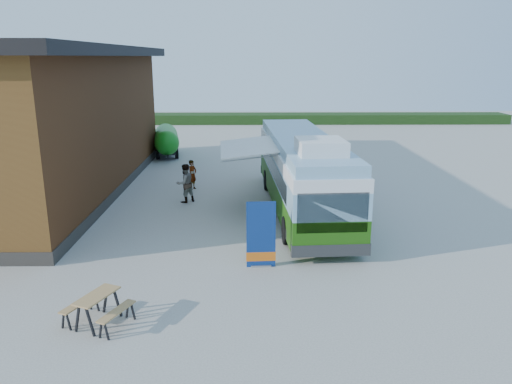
{
  "coord_description": "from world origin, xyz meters",
  "views": [
    {
      "loc": [
        0.3,
        -16.01,
        6.97
      ],
      "look_at": [
        0.56,
        4.45,
        1.4
      ],
      "focal_mm": 35.0,
      "sensor_mm": 36.0,
      "label": 1
    }
  ],
  "objects_px": {
    "person_b": "(185,183)",
    "slurry_tanker": "(166,139)",
    "banner": "(261,241)",
    "picnic_table": "(97,302)",
    "person_a": "(192,175)",
    "bus": "(302,170)"
  },
  "relations": [
    {
      "from": "banner",
      "to": "person_a",
      "type": "height_order",
      "value": "banner"
    },
    {
      "from": "banner",
      "to": "person_b",
      "type": "height_order",
      "value": "banner"
    },
    {
      "from": "bus",
      "to": "picnic_table",
      "type": "distance_m",
      "value": 12.17
    },
    {
      "from": "picnic_table",
      "to": "person_b",
      "type": "relative_size",
      "value": 1.0
    },
    {
      "from": "banner",
      "to": "picnic_table",
      "type": "xyz_separation_m",
      "value": [
        -4.45,
        -3.74,
        -0.31
      ]
    },
    {
      "from": "person_b",
      "to": "banner",
      "type": "bearing_deg",
      "value": 75.17
    },
    {
      "from": "bus",
      "to": "banner",
      "type": "bearing_deg",
      "value": -110.81
    },
    {
      "from": "person_b",
      "to": "slurry_tanker",
      "type": "height_order",
      "value": "slurry_tanker"
    },
    {
      "from": "person_b",
      "to": "slurry_tanker",
      "type": "relative_size",
      "value": 0.34
    },
    {
      "from": "picnic_table",
      "to": "person_b",
      "type": "distance_m",
      "value": 11.71
    },
    {
      "from": "person_a",
      "to": "picnic_table",
      "type": "bearing_deg",
      "value": -151.18
    },
    {
      "from": "banner",
      "to": "picnic_table",
      "type": "relative_size",
      "value": 1.22
    },
    {
      "from": "bus",
      "to": "person_b",
      "type": "bearing_deg",
      "value": 162.1
    },
    {
      "from": "banner",
      "to": "slurry_tanker",
      "type": "xyz_separation_m",
      "value": [
        -6.37,
        19.85,
        0.26
      ]
    },
    {
      "from": "picnic_table",
      "to": "person_a",
      "type": "bearing_deg",
      "value": 109.3
    },
    {
      "from": "banner",
      "to": "person_b",
      "type": "xyz_separation_m",
      "value": [
        -3.56,
        7.93,
        0.01
      ]
    },
    {
      "from": "bus",
      "to": "picnic_table",
      "type": "xyz_separation_m",
      "value": [
        -6.48,
        -10.22,
        -1.27
      ]
    },
    {
      "from": "person_b",
      "to": "slurry_tanker",
      "type": "xyz_separation_m",
      "value": [
        -2.82,
        11.92,
        0.26
      ]
    },
    {
      "from": "banner",
      "to": "slurry_tanker",
      "type": "relative_size",
      "value": 0.41
    },
    {
      "from": "bus",
      "to": "banner",
      "type": "height_order",
      "value": "bus"
    },
    {
      "from": "person_a",
      "to": "banner",
      "type": "bearing_deg",
      "value": -128.81
    },
    {
      "from": "banner",
      "to": "slurry_tanker",
      "type": "height_order",
      "value": "banner"
    }
  ]
}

